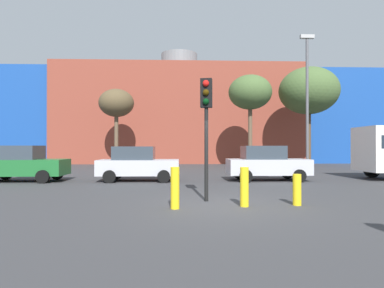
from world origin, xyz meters
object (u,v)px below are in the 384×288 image
object	(u,v)px
parked_car_1	(138,164)
bare_tree_0	(116,104)
bollard_yellow_1	(175,188)
street_lamp	(307,96)
bare_tree_1	(250,93)
bollard_yellow_2	(297,190)
parked_car_0	(22,164)
traffic_light_island	(206,111)
bollard_yellow_0	(244,187)
parked_car_2	(266,163)
bare_tree_2	(309,91)

from	to	relation	value
parked_car_1	bare_tree_0	distance (m)	12.70
bollard_yellow_1	street_lamp	xyz separation A→B (m)	(7.50, 9.59, 4.04)
bare_tree_1	bollard_yellow_2	xyz separation A→B (m)	(-2.35, -16.90, -5.60)
parked_car_0	traffic_light_island	xyz separation A→B (m)	(8.48, -6.05, 1.94)
bollard_yellow_0	bare_tree_1	bearing A→B (deg)	77.09
traffic_light_island	bollard_yellow_2	world-z (taller)	traffic_light_island
parked_car_1	bare_tree_1	bearing A→B (deg)	52.20
parked_car_0	parked_car_2	xyz separation A→B (m)	(12.00, 0.00, -0.00)
traffic_light_island	bollard_yellow_0	xyz separation A→B (m)	(1.01, -0.93, -2.25)
traffic_light_island	bare_tree_1	bearing A→B (deg)	173.09
bare_tree_2	bare_tree_0	bearing A→B (deg)	178.01
bare_tree_2	bollard_yellow_1	distance (m)	21.99
parked_car_1	bollard_yellow_2	world-z (taller)	parked_car_1
parked_car_1	street_lamp	bearing A→B (deg)	14.08
street_lamp	bare_tree_1	bearing A→B (deg)	102.01
bare_tree_2	street_lamp	distance (m)	9.39
traffic_light_island	bare_tree_0	distance (m)	18.71
parked_car_2	parked_car_0	bearing A→B (deg)	-180.00
parked_car_0	bollard_yellow_0	world-z (taller)	parked_car_0
bollard_yellow_0	bare_tree_0	bearing A→B (deg)	111.20
parked_car_1	bollard_yellow_1	world-z (taller)	parked_car_1
parked_car_1	bollard_yellow_0	world-z (taller)	parked_car_1
parked_car_2	bare_tree_0	bearing A→B (deg)	130.17
parked_car_1	bare_tree_1	distance (m)	13.75
parked_car_0	bare_tree_0	distance (m)	12.49
parked_car_0	bare_tree_1	size ratio (longest dim) A/B	0.54
parked_car_2	street_lamp	size ratio (longest dim) A/B	0.49
bare_tree_0	bare_tree_2	distance (m)	16.27
street_lamp	bare_tree_2	bearing A→B (deg)	67.47
traffic_light_island	bare_tree_1	world-z (taller)	bare_tree_1
bare_tree_0	bollard_yellow_2	distance (m)	20.82
traffic_light_island	bare_tree_2	distance (m)	20.03
traffic_light_island	bare_tree_2	world-z (taller)	bare_tree_2
bare_tree_0	bare_tree_2	bearing A→B (deg)	-1.99
parked_car_0	street_lamp	size ratio (longest dim) A/B	0.49
bare_tree_1	street_lamp	xyz separation A→B (m)	(1.64, -7.69, -1.44)
traffic_light_island	bollard_yellow_0	bearing A→B (deg)	57.40
bare_tree_0	bare_tree_2	world-z (taller)	bare_tree_2
bare_tree_2	parked_car_0	bearing A→B (deg)	-149.62
street_lamp	traffic_light_island	bearing A→B (deg)	-127.87
bollard_yellow_2	parked_car_2	bearing A→B (deg)	82.04
parked_car_1	traffic_light_island	size ratio (longest dim) A/B	1.03
bare_tree_2	bollard_yellow_2	distance (m)	20.14
bollard_yellow_0	street_lamp	size ratio (longest dim) A/B	0.14
traffic_light_island	bare_tree_2	size ratio (longest dim) A/B	0.45
parked_car_1	bollard_yellow_0	size ratio (longest dim) A/B	3.53
parked_car_2	bollard_yellow_1	distance (m)	8.50
bollard_yellow_0	street_lamp	world-z (taller)	street_lamp
bollard_yellow_0	bollard_yellow_1	xyz separation A→B (m)	(-1.96, -0.25, 0.01)
bollard_yellow_1	bollard_yellow_2	size ratio (longest dim) A/B	1.26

